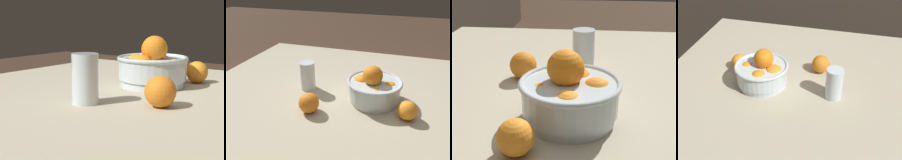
% 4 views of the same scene
% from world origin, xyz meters
% --- Properties ---
extents(dining_table, '(1.27, 1.19, 0.72)m').
position_xyz_m(dining_table, '(0.00, 0.00, 0.66)').
color(dining_table, '#B7AD93').
rests_on(dining_table, ground_plane).
extents(fruit_bowl, '(0.23, 0.23, 0.16)m').
position_xyz_m(fruit_bowl, '(-0.17, 0.00, 0.78)').
color(fruit_bowl, silver).
rests_on(fruit_bowl, dining_table).
extents(juice_glass, '(0.07, 0.07, 0.13)m').
position_xyz_m(juice_glass, '(0.13, -0.01, 0.78)').
color(juice_glass, '#F4A314').
rests_on(juice_glass, dining_table).
extents(orange_loose_near_bowl, '(0.07, 0.07, 0.07)m').
position_xyz_m(orange_loose_near_bowl, '(-0.32, 0.09, 0.75)').
color(orange_loose_near_bowl, orange).
rests_on(orange_loose_near_bowl, dining_table).
extents(orange_loose_front, '(0.08, 0.08, 0.08)m').
position_xyz_m(orange_loose_front, '(0.05, 0.16, 0.76)').
color(orange_loose_front, orange).
rests_on(orange_loose_front, dining_table).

